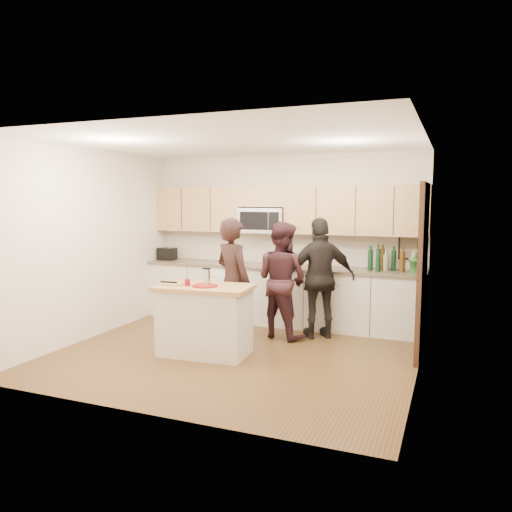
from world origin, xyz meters
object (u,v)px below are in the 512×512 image
at_px(island, 205,320).
at_px(toaster, 167,254).
at_px(woman_center, 282,280).
at_px(woman_right, 321,278).
at_px(woman_left, 233,282).

bearing_deg(island, toaster, 128.35).
bearing_deg(woman_center, woman_right, -145.41).
height_order(woman_left, woman_right, woman_left).
distance_m(toaster, woman_center, 2.45).
xyz_separation_m(island, woman_right, (1.18, 1.31, 0.41)).
relative_size(toaster, woman_center, 0.17).
height_order(toaster, woman_right, woman_right).
distance_m(woman_left, woman_right, 1.28).
bearing_deg(woman_center, toaster, 1.38).
bearing_deg(woman_right, toaster, -43.16).
bearing_deg(toaster, woman_right, -10.63).
xyz_separation_m(toaster, woman_right, (2.88, -0.54, -0.18)).
xyz_separation_m(woman_left, woman_center, (0.49, 0.61, -0.03)).
height_order(woman_center, woman_right, woman_right).
bearing_deg(island, woman_left, 70.22).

